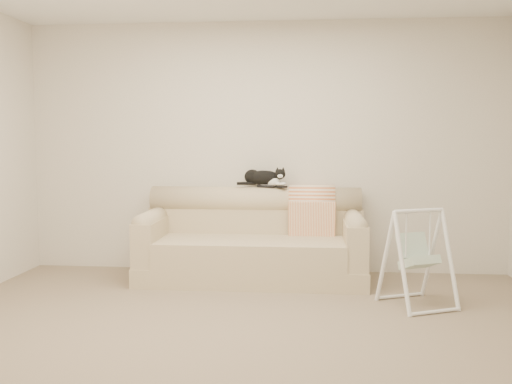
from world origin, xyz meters
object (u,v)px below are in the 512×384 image
sofa (253,244)px  remote_b (280,187)px  tuxedo_cat (264,178)px  baby_swing (417,257)px  remote_a (266,186)px

sofa → remote_b: (0.26, 0.20, 0.56)m
remote_b → tuxedo_cat: tuxedo_cat is taller
remote_b → tuxedo_cat: size_ratio=0.31×
sofa → tuxedo_cat: tuxedo_cat is taller
sofa → tuxedo_cat: 0.70m
remote_b → baby_swing: bearing=-40.7°
remote_a → tuxedo_cat: 0.09m
sofa → remote_a: bearing=64.6°
sofa → remote_b: remote_b is taller
baby_swing → remote_b: bearing=139.3°
remote_b → baby_swing: (1.19, -1.03, -0.50)m
remote_a → baby_swing: remote_a is taller
sofa → baby_swing: size_ratio=2.69×
sofa → baby_swing: 1.67m
tuxedo_cat → remote_b: bearing=-15.9°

